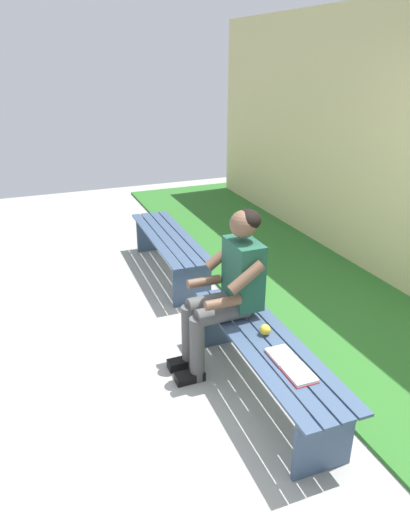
{
  "coord_description": "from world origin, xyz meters",
  "views": [
    {
      "loc": [
        -2.38,
        1.4,
        2.25
      ],
      "look_at": [
        0.77,
        0.15,
        0.8
      ],
      "focal_mm": 33.15,
      "sensor_mm": 36.0,
      "label": 1
    }
  ],
  "objects_px": {
    "apple": "(265,330)",
    "bench_near": "(266,355)",
    "person_seated": "(228,285)",
    "bench_far": "(169,245)",
    "book_open": "(291,365)"
  },
  "relations": [
    {
      "from": "bench_near",
      "to": "person_seated",
      "type": "relative_size",
      "value": 1.34
    },
    {
      "from": "person_seated",
      "to": "book_open",
      "type": "distance_m",
      "value": 0.78
    },
    {
      "from": "bench_near",
      "to": "book_open",
      "type": "relative_size",
      "value": 4.07
    },
    {
      "from": "person_seated",
      "to": "bench_near",
      "type": "bearing_deg",
      "value": -166.99
    },
    {
      "from": "person_seated",
      "to": "apple",
      "type": "distance_m",
      "value": 0.43
    },
    {
      "from": "book_open",
      "to": "bench_near",
      "type": "bearing_deg",
      "value": 1.32
    },
    {
      "from": "apple",
      "to": "bench_near",
      "type": "bearing_deg",
      "value": 162.44
    },
    {
      "from": "bench_far",
      "to": "bench_near",
      "type": "bearing_deg",
      "value": 180.0
    },
    {
      "from": "bench_far",
      "to": "apple",
      "type": "bearing_deg",
      "value": -179.33
    },
    {
      "from": "apple",
      "to": "book_open",
      "type": "height_order",
      "value": "apple"
    },
    {
      "from": "bench_near",
      "to": "person_seated",
      "type": "distance_m",
      "value": 0.57
    },
    {
      "from": "apple",
      "to": "bench_far",
      "type": "bearing_deg",
      "value": 0.67
    },
    {
      "from": "book_open",
      "to": "person_seated",
      "type": "bearing_deg",
      "value": 8.83
    },
    {
      "from": "bench_near",
      "to": "person_seated",
      "type": "bearing_deg",
      "value": 13.01
    },
    {
      "from": "bench_far",
      "to": "book_open",
      "type": "distance_m",
      "value": 2.51
    }
  ]
}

